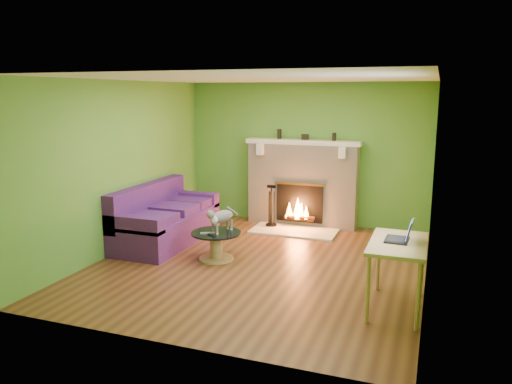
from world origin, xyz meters
TOP-DOWN VIEW (x-y plane):
  - floor at (0.00, 0.00)m, footprint 5.00×5.00m
  - ceiling at (0.00, 0.00)m, footprint 5.00×5.00m
  - wall_back at (0.00, 2.50)m, footprint 5.00×0.00m
  - wall_front at (0.00, -2.50)m, footprint 5.00×0.00m
  - wall_left at (-2.25, 0.00)m, footprint 0.00×5.00m
  - wall_right at (2.25, 0.00)m, footprint 0.00×5.00m
  - window_frame at (2.24, -0.90)m, footprint 0.00×1.20m
  - window_pane at (2.23, -0.90)m, footprint 0.00×1.06m
  - fireplace at (0.00, 2.32)m, footprint 2.10×0.46m
  - hearth at (0.00, 1.80)m, footprint 1.50×0.75m
  - mantel at (0.00, 2.30)m, footprint 2.10×0.28m
  - sofa at (-1.86, 0.50)m, footprint 0.95×2.11m
  - coffee_table at (-0.67, -0.03)m, footprint 0.73×0.73m
  - desk at (1.95, -0.88)m, footprint 0.61×1.06m
  - cat at (-0.59, 0.02)m, footprint 0.41×0.65m
  - remote_silver at (-0.77, -0.15)m, footprint 0.17×0.11m
  - remote_black at (-0.65, -0.21)m, footprint 0.16×0.12m
  - laptop at (1.93, -0.83)m, footprint 0.30×0.34m
  - fire_tools at (-0.48, 1.95)m, footprint 0.20×0.20m
  - mantel_vase_left at (-0.45, 2.33)m, footprint 0.08×0.08m
  - mantel_vase_right at (0.56, 2.33)m, footprint 0.07×0.07m
  - mantel_box at (0.03, 2.33)m, footprint 0.12×0.08m

SIDE VIEW (x-z plane):
  - floor at x=0.00m, z-range 0.00..0.00m
  - hearth at x=0.00m, z-range 0.00..0.03m
  - coffee_table at x=-0.67m, z-range 0.03..0.44m
  - sofa at x=-1.86m, z-range -0.11..0.84m
  - fire_tools at x=-0.48m, z-range 0.03..0.78m
  - remote_black at x=-0.65m, z-range 0.41..0.43m
  - remote_silver at x=-0.77m, z-range 0.41..0.43m
  - cat at x=-0.59m, z-range 0.41..0.79m
  - desk at x=1.95m, z-range 0.30..1.08m
  - fireplace at x=0.00m, z-range -0.02..1.56m
  - laptop at x=1.93m, z-range 0.78..1.03m
  - wall_back at x=0.00m, z-range -1.20..3.80m
  - wall_front at x=0.00m, z-range -1.20..3.80m
  - wall_left at x=-2.25m, z-range -1.20..3.80m
  - wall_right at x=2.25m, z-range -1.20..3.80m
  - mantel at x=0.00m, z-range 1.50..1.58m
  - window_frame at x=2.24m, z-range 0.95..2.15m
  - window_pane at x=2.23m, z-range 1.02..2.08m
  - mantel_box at x=0.03m, z-range 1.58..1.68m
  - mantel_vase_right at x=0.56m, z-range 1.58..1.72m
  - mantel_vase_left at x=-0.45m, z-range 1.58..1.76m
  - ceiling at x=0.00m, z-range 2.60..2.60m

